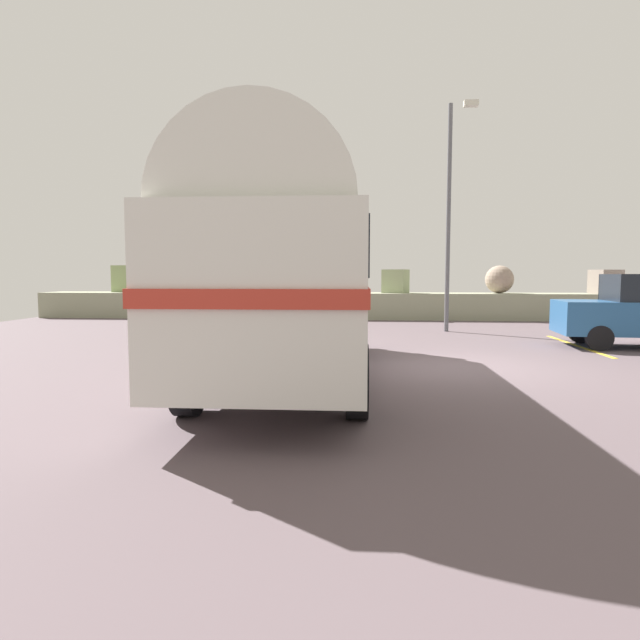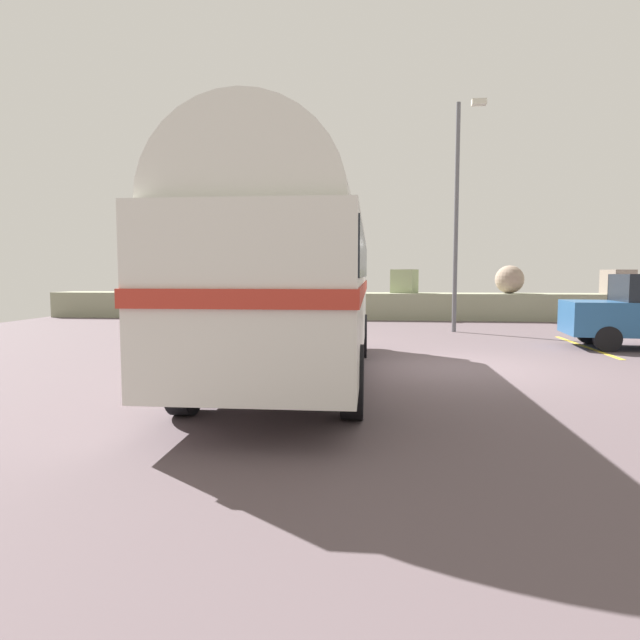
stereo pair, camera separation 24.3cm
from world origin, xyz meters
The scene contains 4 objects.
ground centered at (0.00, 0.00, 0.01)m, with size 32.00×26.00×0.02m.
breakwater centered at (-0.14, 11.82, 0.69)m, with size 31.36×2.09×2.32m.
vintage_coach centered at (-2.99, -1.49, 2.05)m, with size 2.59×8.63×3.70m.
lamp_post centered at (0.96, 6.79, 4.04)m, with size 0.87×0.46×7.24m.
Camera 2 is at (-1.50, -10.87, 1.87)m, focal length 30.19 mm.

